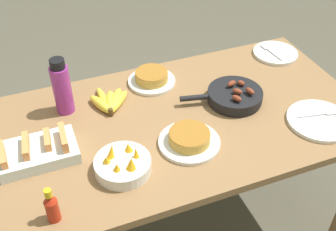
{
  "coord_description": "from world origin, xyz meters",
  "views": [
    {
      "loc": [
        -0.48,
        -1.23,
        1.87
      ],
      "look_at": [
        0.0,
        0.0,
        0.77
      ],
      "focal_mm": 45.0,
      "sensor_mm": 36.0,
      "label": 1
    }
  ],
  "objects": [
    {
      "name": "frittata_plate_side",
      "position": [
        0.03,
        -0.16,
        0.77
      ],
      "size": [
        0.24,
        0.24,
        0.06
      ],
      "color": "silver",
      "rests_on": "dining_table"
    },
    {
      "name": "melon_tray",
      "position": [
        -0.52,
        -0.02,
        0.78
      ],
      "size": [
        0.29,
        0.18,
        0.1
      ],
      "color": "silver",
      "rests_on": "dining_table"
    },
    {
      "name": "skillet",
      "position": [
        0.32,
        0.02,
        0.77
      ],
      "size": [
        0.36,
        0.24,
        0.08
      ],
      "rotation": [
        0.0,
        0.0,
        2.92
      ],
      "color": "black",
      "rests_on": "dining_table"
    },
    {
      "name": "water_bottle",
      "position": [
        -0.38,
        0.23,
        0.86
      ],
      "size": [
        0.08,
        0.08,
        0.25
      ],
      "color": "#992D89",
      "rests_on": "dining_table"
    },
    {
      "name": "ground_plane",
      "position": [
        0.0,
        0.0,
        0.0
      ],
      "size": [
        14.0,
        14.0,
        0.0
      ],
      "primitive_type": "plane",
      "color": "#565142"
    },
    {
      "name": "banana_bunch",
      "position": [
        -0.19,
        0.19,
        0.76
      ],
      "size": [
        0.19,
        0.21,
        0.04
      ],
      "color": "yellow",
      "rests_on": "dining_table"
    },
    {
      "name": "empty_plate_far_left",
      "position": [
        0.58,
        -0.23,
        0.75
      ],
      "size": [
        0.27,
        0.27,
        0.02
      ],
      "color": "silver",
      "rests_on": "dining_table"
    },
    {
      "name": "dining_table",
      "position": [
        0.0,
        0.0,
        0.64
      ],
      "size": [
        1.67,
        0.84,
        0.74
      ],
      "color": "olive",
      "rests_on": "ground_plane"
    },
    {
      "name": "empty_plate_near_front",
      "position": [
        0.7,
        0.29,
        0.75
      ],
      "size": [
        0.22,
        0.22,
        0.02
      ],
      "color": "silver",
      "rests_on": "dining_table"
    },
    {
      "name": "hot_sauce_bottle",
      "position": [
        -0.52,
        -0.32,
        0.8
      ],
      "size": [
        0.04,
        0.04,
        0.14
      ],
      "color": "#B72814",
      "rests_on": "dining_table"
    },
    {
      "name": "fruit_bowl_mango",
      "position": [
        -0.25,
        -0.2,
        0.77
      ],
      "size": [
        0.21,
        0.21,
        0.1
      ],
      "color": "silver",
      "rests_on": "dining_table"
    },
    {
      "name": "frittata_plate_center",
      "position": [
        0.03,
        0.28,
        0.77
      ],
      "size": [
        0.22,
        0.22,
        0.06
      ],
      "color": "silver",
      "rests_on": "dining_table"
    }
  ]
}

